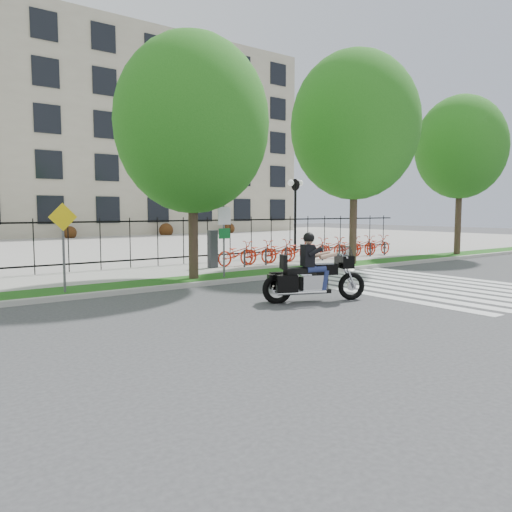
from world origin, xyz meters
TOP-DOWN VIEW (x-y plane):
  - ground at (0.00, 0.00)m, footprint 120.00×120.00m
  - curb at (0.00, 4.10)m, footprint 60.00×0.20m
  - grass_verge at (0.00, 4.95)m, footprint 60.00×1.50m
  - sidewalk at (0.00, 7.45)m, footprint 60.00×3.50m
  - plaza at (0.00, 25.00)m, footprint 80.00×34.00m
  - crosswalk_stripes at (4.83, 0.00)m, footprint 5.70×8.00m
  - iron_fence at (0.00, 9.20)m, footprint 30.00×0.06m
  - lamp_post_right at (10.00, 12.00)m, footprint 1.06×0.70m
  - street_tree_1 at (-0.74, 4.95)m, footprint 5.10×5.10m
  - street_tree_2 at (7.10, 4.95)m, footprint 5.42×5.42m
  - street_tree_3 at (15.16, 4.95)m, footprint 4.63×4.63m
  - bike_share_station at (6.96, 7.20)m, footprint 11.14×0.88m
  - sign_pole_regulatory at (0.25, 4.58)m, footprint 0.50×0.09m
  - sign_pole_warning at (-5.07, 4.58)m, footprint 0.78×0.09m
  - motorcycle_rider at (0.08, -0.05)m, footprint 2.73×1.51m

SIDE VIEW (x-z plane):
  - ground at x=0.00m, z-range 0.00..0.00m
  - crosswalk_stripes at x=4.83m, z-range 0.00..0.01m
  - plaza at x=0.00m, z-range 0.00..0.10m
  - curb at x=0.00m, z-range 0.00..0.15m
  - grass_verge at x=0.00m, z-range 0.00..0.15m
  - sidewalk at x=0.00m, z-range 0.00..0.15m
  - bike_share_station at x=6.96m, z-range -0.09..1.41m
  - motorcycle_rider at x=0.08m, z-range -0.37..1.86m
  - iron_fence at x=0.00m, z-range 0.15..2.15m
  - sign_pole_regulatory at x=0.25m, z-range 0.49..2.99m
  - sign_pole_warning at x=-5.07m, z-range 0.50..2.99m
  - lamp_post_right at x=10.00m, z-range 1.08..5.33m
  - street_tree_1 at x=-0.74m, z-range 1.23..9.28m
  - street_tree_3 at x=15.16m, z-range 1.58..9.80m
  - street_tree_2 at x=7.10m, z-range 1.51..10.47m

